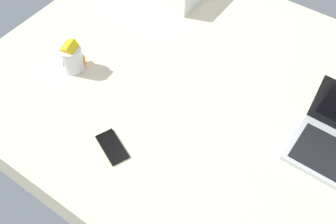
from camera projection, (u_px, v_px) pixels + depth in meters
bed_mattress at (205, 101)px, 164.87cm from camera, size 180.00×140.00×18.00cm
snack_cup at (72, 58)px, 159.29cm from camera, size 9.05×10.46×14.65cm
cell_phone at (112, 147)px, 140.12cm from camera, size 15.55×11.82×0.80cm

